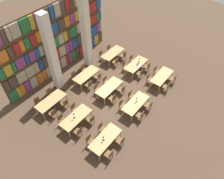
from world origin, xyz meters
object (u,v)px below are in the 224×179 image
object	(u,v)px
chair_14	(91,119)
chair_27	(50,93)
reading_table_1	(136,103)
chair_3	(102,128)
reading_table_0	(105,139)
chair_34	(123,55)
chair_11	(156,71)
chair_5	(122,105)
desk_lamp_3	(139,59)
chair_9	(149,78)
chair_12	(78,132)
chair_8	(166,87)
reading_table_8	(113,53)
chair_18	(122,90)
chair_21	(125,66)
chair_22	(147,67)
reading_table_2	(162,76)
chair_16	(113,98)
chair_30	(98,77)
chair_2	(121,141)
chair_4	(140,116)
desk_lamp_0	(103,138)
chair_28	(89,85)
desk_lamp_1	(137,99)
chair_6	(149,106)
chair_0	(109,154)
reading_table_5	(136,65)
reading_table_7	(86,75)
chair_7	(131,96)
laptop	(138,65)
chair_19	(106,81)
desk_lamp_2	(74,115)
chair_25	(38,103)
chair_13	(62,119)
pillar_left	(52,54)
chair_15	(75,108)
reading_table_6	(51,101)
reading_table_3	(76,118)
chair_26	(65,103)
reading_table_4	(109,88)
chair_23	(132,59)
chair_24	(53,113)
chair_20	(140,74)
chair_35	(110,49)

from	to	relation	value
chair_14	chair_27	distance (m)	3.83
reading_table_1	chair_3	bearing A→B (deg)	167.40
reading_table_0	chair_34	bearing A→B (deg)	28.62
chair_11	chair_27	xyz separation A→B (m)	(-6.83, 4.77, 0.00)
chair_5	desk_lamp_3	world-z (taller)	desk_lamp_3
chair_3	chair_9	bearing A→B (deg)	-179.76
chair_12	chair_14	xyz separation A→B (m)	(1.17, 0.00, 0.00)
chair_8	chair_34	distance (m)	4.83
chair_8	reading_table_8	world-z (taller)	chair_8
chair_18	desk_lamp_3	xyz separation A→B (m)	(3.17, 0.59, 0.56)
chair_21	chair_22	bearing A→B (deg)	125.48
chair_12	reading_table_2	bearing A→B (deg)	-12.89
reading_table_2	chair_8	distance (m)	0.96
desk_lamp_3	chair_16	bearing A→B (deg)	-172.11
chair_30	chair_2	bearing A→B (deg)	-125.96
chair_4	desk_lamp_0	bearing A→B (deg)	168.06
chair_28	desk_lamp_1	bearing A→B (deg)	-80.64
desk_lamp_0	chair_6	bearing A→B (deg)	-8.85
chair_0	reading_table_5	bearing A→B (deg)	22.84
chair_6	reading_table_7	bearing A→B (deg)	95.61
chair_7	laptop	xyz separation A→B (m)	(2.78, 1.23, 0.30)
desk_lamp_0	chair_30	distance (m)	5.72
reading_table_2	chair_19	world-z (taller)	chair_19
reading_table_2	chair_21	world-z (taller)	chair_21
chair_14	laptop	bearing A→B (deg)	3.46
desk_lamp_2	chair_25	xyz separation A→B (m)	(-0.51, 3.05, -0.57)
chair_11	chair_22	xyz separation A→B (m)	(-0.01, 0.84, 0.00)
chair_3	chair_6	world-z (taller)	same
chair_13	chair_34	world-z (taller)	same
pillar_left	chair_16	size ratio (longest dim) A/B	6.90
chair_15	chair_27	xyz separation A→B (m)	(-0.10, 2.34, 0.00)
chair_4	reading_table_8	distance (m)	6.67
chair_3	chair_19	bearing A→B (deg)	-144.44
chair_12	reading_table_6	size ratio (longest dim) A/B	0.40
chair_11	chair_34	bearing A→B (deg)	-89.62
chair_14	chair_30	xyz separation A→B (m)	(3.33, 2.23, 0.00)
chair_4	reading_table_6	world-z (taller)	chair_4
chair_0	reading_table_3	size ratio (longest dim) A/B	0.40
chair_30	reading_table_6	bearing A→B (deg)	167.89
desk_lamp_0	chair_26	distance (m)	4.14
reading_table_7	chair_2	bearing A→B (deg)	-117.79
reading_table_4	chair_23	bearing A→B (deg)	9.25
chair_27	chair_24	bearing A→B (deg)	53.82
chair_5	desk_lamp_3	bearing A→B (deg)	-161.39
reading_table_6	chair_23	bearing A→B (deg)	-13.01
reading_table_7	reading_table_8	size ratio (longest dim) A/B	1.00
chair_20	chair_35	distance (m)	4.01
laptop	chair_28	xyz separation A→B (m)	(-3.85, 1.86, -0.30)
reading_table_2	chair_18	world-z (taller)	chair_18
chair_16	chair_27	distance (m)	4.52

